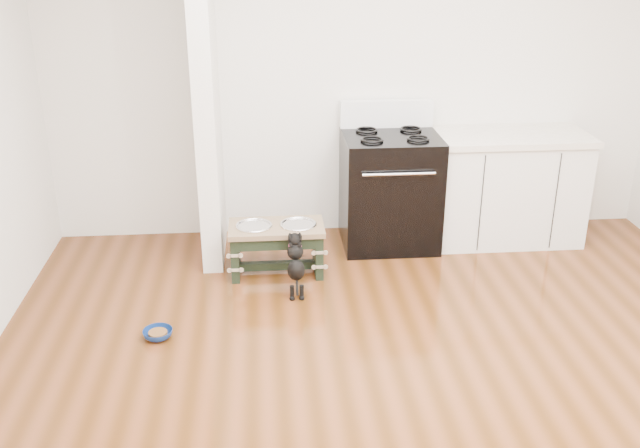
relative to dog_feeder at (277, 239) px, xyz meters
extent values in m
plane|color=#48260C|center=(0.69, -1.67, -0.28)|extent=(5.00, 5.00, 0.00)
plane|color=silver|center=(0.69, 0.83, 1.07)|extent=(5.00, 0.00, 5.00)
cube|color=silver|center=(-0.49, 0.43, 1.07)|extent=(0.15, 0.80, 2.70)
cube|color=black|center=(0.94, 0.49, 0.18)|extent=(0.76, 0.65, 0.92)
cube|color=black|center=(0.94, 0.18, 0.12)|extent=(0.58, 0.02, 0.50)
cylinder|color=silver|center=(0.94, 0.14, 0.44)|extent=(0.56, 0.02, 0.02)
cube|color=white|center=(0.94, 0.76, 0.75)|extent=(0.76, 0.08, 0.22)
torus|color=black|center=(0.76, 0.35, 0.65)|extent=(0.18, 0.18, 0.02)
torus|color=black|center=(1.12, 0.35, 0.65)|extent=(0.18, 0.18, 0.02)
torus|color=black|center=(0.76, 0.63, 0.65)|extent=(0.18, 0.18, 0.02)
torus|color=black|center=(1.12, 0.63, 0.65)|extent=(0.18, 0.18, 0.02)
cube|color=silver|center=(1.92, 0.51, 0.15)|extent=(1.20, 0.60, 0.86)
cube|color=#BBB1A0|center=(1.92, 0.51, 0.61)|extent=(1.24, 0.64, 0.05)
cube|color=black|center=(1.92, 0.25, -0.23)|extent=(1.20, 0.06, 0.10)
cube|color=black|center=(-0.31, 0.01, -0.10)|extent=(0.06, 0.34, 0.35)
cube|color=black|center=(0.31, 0.01, -0.10)|extent=(0.06, 0.34, 0.35)
cube|color=black|center=(0.00, -0.15, 0.03)|extent=(0.56, 0.03, 0.09)
cube|color=black|center=(0.00, 0.01, -0.22)|extent=(0.56, 0.06, 0.06)
cube|color=brown|center=(0.00, 0.01, 0.09)|extent=(0.71, 0.38, 0.04)
cylinder|color=silver|center=(-0.17, 0.01, 0.09)|extent=(0.24, 0.24, 0.04)
cylinder|color=silver|center=(0.17, 0.01, 0.09)|extent=(0.24, 0.24, 0.04)
torus|color=silver|center=(-0.17, 0.01, 0.12)|extent=(0.28, 0.28, 0.02)
torus|color=silver|center=(0.17, 0.01, 0.12)|extent=(0.28, 0.28, 0.02)
cylinder|color=black|center=(0.09, -0.43, -0.22)|extent=(0.03, 0.03, 0.11)
cylinder|color=black|center=(0.16, -0.43, -0.22)|extent=(0.03, 0.03, 0.11)
sphere|color=black|center=(0.09, -0.44, -0.27)|extent=(0.04, 0.04, 0.04)
sphere|color=black|center=(0.16, -0.44, -0.27)|extent=(0.04, 0.04, 0.04)
ellipsoid|color=black|center=(0.13, -0.36, -0.08)|extent=(0.12, 0.29, 0.26)
sphere|color=black|center=(0.13, -0.27, 0.02)|extent=(0.12, 0.12, 0.12)
sphere|color=black|center=(0.13, -0.24, 0.10)|extent=(0.10, 0.10, 0.10)
sphere|color=black|center=(0.09, -0.17, 0.10)|extent=(0.03, 0.03, 0.03)
sphere|color=black|center=(0.16, -0.17, 0.10)|extent=(0.03, 0.03, 0.03)
cylinder|color=black|center=(0.13, -0.47, -0.17)|extent=(0.02, 0.08, 0.09)
torus|color=#CD3C63|center=(0.13, -0.25, 0.06)|extent=(0.10, 0.06, 0.09)
imported|color=navy|center=(-0.79, -0.87, -0.25)|extent=(0.22, 0.22, 0.06)
cylinder|color=#533117|center=(-0.79, -0.87, -0.24)|extent=(0.12, 0.12, 0.02)
camera|label=1|loc=(-0.08, -4.89, 2.17)|focal=40.00mm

